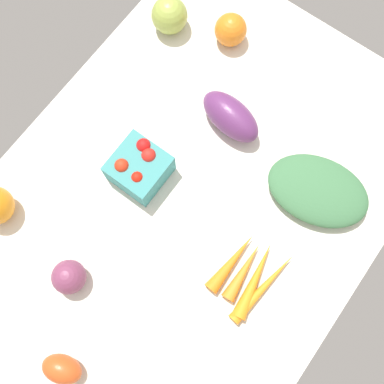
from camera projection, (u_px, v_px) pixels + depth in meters
The scene contains 9 objects.
tablecloth at pixel (192, 196), 98.27cm from camera, with size 104.00×76.00×2.00cm, color silver.
eggplant at pixel (231, 117), 97.94cm from camera, with size 14.53×7.38×7.38cm, color #612E63.
heirloom_tomato_orange at pixel (231, 30), 103.46cm from camera, with size 7.33×7.33×7.33cm, color orange.
berry_basket at pixel (139, 167), 94.93cm from camera, with size 10.65×10.65×8.07cm.
roma_tomato at pixel (62, 369), 85.85cm from camera, with size 7.70×5.23×5.23cm, color #D44D1E.
carrot_bunch at pixel (249, 275), 91.52cm from camera, with size 18.06×12.35×2.99cm.
red_onion_near_basket at pixel (69, 277), 89.51cm from camera, with size 6.75×6.75×6.75cm, color #7A3756.
leafy_greens_clump at pixel (318, 190), 95.04cm from camera, with size 21.39×14.65×4.81cm, color #3D7146.
heirloom_tomato_green at pixel (169, 15), 103.89cm from camera, with size 8.25×8.25×8.25cm, color #98AA46.
Camera 1 is at (-19.99, -14.65, 96.10)cm, focal length 43.18 mm.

